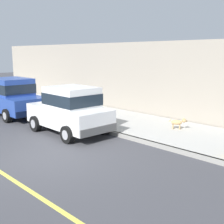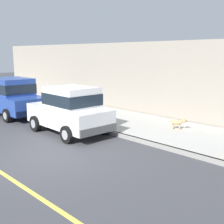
% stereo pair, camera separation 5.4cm
% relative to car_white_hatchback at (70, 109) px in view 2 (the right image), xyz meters
% --- Properties ---
extents(ground_plane, '(80.00, 80.00, 0.00)m').
position_rel_car_white_hatchback_xyz_m(ground_plane, '(-2.15, -1.94, -0.98)').
color(ground_plane, '#424247').
extents(curb, '(0.16, 64.00, 0.14)m').
position_rel_car_white_hatchback_xyz_m(curb, '(1.05, -1.94, -0.91)').
color(curb, gray).
rests_on(curb, ground).
extents(sidewalk, '(3.60, 64.00, 0.14)m').
position_rel_car_white_hatchback_xyz_m(sidewalk, '(2.85, -1.94, -0.91)').
color(sidewalk, '#B7B5AD').
rests_on(sidewalk, ground).
extents(lane_centre_line, '(0.12, 57.60, 0.01)m').
position_rel_car_white_hatchback_xyz_m(lane_centre_line, '(-3.75, -1.94, -0.97)').
color(lane_centre_line, '#E0D64C').
rests_on(lane_centre_line, ground).
extents(car_white_hatchback, '(2.02, 3.84, 1.88)m').
position_rel_car_white_hatchback_xyz_m(car_white_hatchback, '(0.00, 0.00, 0.00)').
color(car_white_hatchback, white).
rests_on(car_white_hatchback, ground).
extents(car_blue_sedan, '(2.07, 4.62, 1.92)m').
position_rel_car_white_hatchback_xyz_m(car_blue_sedan, '(-0.05, 4.93, 0.01)').
color(car_blue_sedan, '#28479E').
rests_on(car_blue_sedan, ground).
extents(dog_tan, '(0.47, 0.66, 0.49)m').
position_rel_car_white_hatchback_xyz_m(dog_tan, '(3.18, -2.95, -0.55)').
color(dog_tan, tan).
rests_on(dog_tan, sidewalk).
extents(building_facade, '(0.50, 20.00, 3.72)m').
position_rel_car_white_hatchback_xyz_m(building_facade, '(4.95, 4.25, 0.88)').
color(building_facade, '#9E9384').
rests_on(building_facade, ground).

